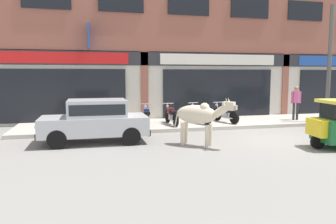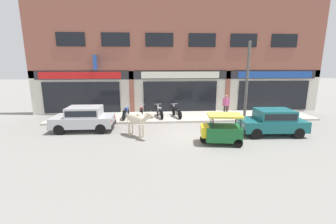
{
  "view_description": "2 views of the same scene",
  "coord_description": "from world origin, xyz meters",
  "px_view_note": "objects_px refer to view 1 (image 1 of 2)",
  "views": [
    {
      "loc": [
        -6.56,
        -10.23,
        2.29
      ],
      "look_at": [
        -3.75,
        1.0,
        0.97
      ],
      "focal_mm": 35.0,
      "sensor_mm": 36.0,
      "label": 1
    },
    {
      "loc": [
        -2.21,
        -12.28,
        3.99
      ],
      "look_at": [
        -1.28,
        1.0,
        1.06
      ],
      "focal_mm": 24.0,
      "sensor_mm": 36.0,
      "label": 2
    }
  ],
  "objects_px": {
    "motorcycle_0": "(146,116)",
    "motorcycle_3": "(225,114)",
    "pedestrian": "(296,99)",
    "utility_pole": "(329,64)",
    "motorcycle_1": "(171,115)",
    "car_1": "(95,119)",
    "motorcycle_2": "(200,114)",
    "cow": "(199,115)"
  },
  "relations": [
    {
      "from": "motorcycle_1",
      "to": "cow",
      "type": "bearing_deg",
      "value": -90.74
    },
    {
      "from": "motorcycle_3",
      "to": "motorcycle_2",
      "type": "bearing_deg",
      "value": 179.59
    },
    {
      "from": "pedestrian",
      "to": "motorcycle_0",
      "type": "bearing_deg",
      "value": 179.6
    },
    {
      "from": "cow",
      "to": "car_1",
      "type": "xyz_separation_m",
      "value": [
        -3.22,
        1.31,
        -0.19
      ]
    },
    {
      "from": "car_1",
      "to": "motorcycle_0",
      "type": "xyz_separation_m",
      "value": [
        2.18,
        2.39,
        -0.28
      ]
    },
    {
      "from": "motorcycle_3",
      "to": "utility_pole",
      "type": "bearing_deg",
      "value": -10.82
    },
    {
      "from": "motorcycle_3",
      "to": "motorcycle_1",
      "type": "bearing_deg",
      "value": -178.93
    },
    {
      "from": "car_1",
      "to": "pedestrian",
      "type": "bearing_deg",
      "value": 14.05
    },
    {
      "from": "motorcycle_2",
      "to": "pedestrian",
      "type": "bearing_deg",
      "value": -1.46
    },
    {
      "from": "motorcycle_2",
      "to": "motorcycle_3",
      "type": "height_order",
      "value": "same"
    },
    {
      "from": "cow",
      "to": "motorcycle_0",
      "type": "height_order",
      "value": "cow"
    },
    {
      "from": "car_1",
      "to": "motorcycle_2",
      "type": "bearing_deg",
      "value": 28.25
    },
    {
      "from": "motorcycle_2",
      "to": "utility_pole",
      "type": "xyz_separation_m",
      "value": [
        5.86,
        -0.9,
        2.23
      ]
    },
    {
      "from": "cow",
      "to": "motorcycle_1",
      "type": "bearing_deg",
      "value": 89.26
    },
    {
      "from": "motorcycle_0",
      "to": "motorcycle_3",
      "type": "distance_m",
      "value": 3.63
    },
    {
      "from": "utility_pole",
      "to": "motorcycle_3",
      "type": "bearing_deg",
      "value": 169.18
    },
    {
      "from": "pedestrian",
      "to": "car_1",
      "type": "bearing_deg",
      "value": -165.95
    },
    {
      "from": "motorcycle_2",
      "to": "pedestrian",
      "type": "distance_m",
      "value": 4.81
    },
    {
      "from": "motorcycle_1",
      "to": "motorcycle_2",
      "type": "distance_m",
      "value": 1.31
    },
    {
      "from": "motorcycle_2",
      "to": "car_1",
      "type": "bearing_deg",
      "value": -151.75
    },
    {
      "from": "car_1",
      "to": "cow",
      "type": "bearing_deg",
      "value": -22.12
    },
    {
      "from": "motorcycle_2",
      "to": "motorcycle_3",
      "type": "relative_size",
      "value": 1.01
    },
    {
      "from": "car_1",
      "to": "utility_pole",
      "type": "xyz_separation_m",
      "value": [
        10.44,
        1.57,
        1.96
      ]
    },
    {
      "from": "car_1",
      "to": "motorcycle_1",
      "type": "relative_size",
      "value": 2.0
    },
    {
      "from": "motorcycle_1",
      "to": "motorcycle_3",
      "type": "bearing_deg",
      "value": 1.07
    },
    {
      "from": "car_1",
      "to": "utility_pole",
      "type": "height_order",
      "value": "utility_pole"
    },
    {
      "from": "pedestrian",
      "to": "utility_pole",
      "type": "bearing_deg",
      "value": -35.24
    },
    {
      "from": "pedestrian",
      "to": "utility_pole",
      "type": "height_order",
      "value": "utility_pole"
    },
    {
      "from": "motorcycle_0",
      "to": "motorcycle_1",
      "type": "relative_size",
      "value": 1.0
    },
    {
      "from": "motorcycle_3",
      "to": "pedestrian",
      "type": "bearing_deg",
      "value": -1.83
    },
    {
      "from": "motorcycle_3",
      "to": "utility_pole",
      "type": "height_order",
      "value": "utility_pole"
    },
    {
      "from": "motorcycle_3",
      "to": "pedestrian",
      "type": "relative_size",
      "value": 1.11
    },
    {
      "from": "cow",
      "to": "utility_pole",
      "type": "bearing_deg",
      "value": 21.73
    },
    {
      "from": "motorcycle_3",
      "to": "utility_pole",
      "type": "xyz_separation_m",
      "value": [
        4.64,
        -0.89,
        2.23
      ]
    },
    {
      "from": "pedestrian",
      "to": "utility_pole",
      "type": "distance_m",
      "value": 2.11
    },
    {
      "from": "utility_pole",
      "to": "motorcycle_2",
      "type": "bearing_deg",
      "value": 171.32
    },
    {
      "from": "motorcycle_3",
      "to": "utility_pole",
      "type": "relative_size",
      "value": 0.34
    },
    {
      "from": "car_1",
      "to": "motorcycle_1",
      "type": "distance_m",
      "value": 4.07
    },
    {
      "from": "car_1",
      "to": "motorcycle_3",
      "type": "relative_size",
      "value": 2.04
    },
    {
      "from": "car_1",
      "to": "motorcycle_2",
      "type": "xyz_separation_m",
      "value": [
        4.58,
        2.46,
        -0.28
      ]
    },
    {
      "from": "utility_pole",
      "to": "pedestrian",
      "type": "bearing_deg",
      "value": 144.76
    },
    {
      "from": "motorcycle_3",
      "to": "cow",
      "type": "bearing_deg",
      "value": -124.42
    }
  ]
}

